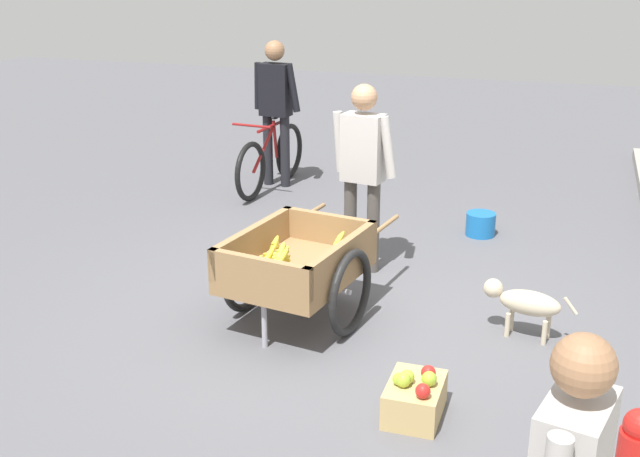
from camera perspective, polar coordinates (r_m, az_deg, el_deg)
The scene contains 8 objects.
ground_plane at distance 5.98m, azimuth 1.10°, elevation -6.87°, with size 24.00×24.00×0.00m, color #56565B.
fruit_cart at distance 5.85m, azimuth -1.68°, elevation -2.79°, with size 1.75×1.05×0.72m.
vendor_person at distance 6.66m, azimuth 3.10°, elevation 4.81°, with size 0.25×0.57×1.61m.
bicycle at distance 9.18m, azimuth -3.55°, elevation 5.00°, with size 1.66×0.46×0.85m.
cyclist_person at distance 9.17m, azimuth -3.20°, elevation 9.19°, with size 0.23×0.57×1.67m.
dog at distance 5.87m, azimuth 14.43°, elevation -5.12°, with size 0.25×0.67×0.40m.
plastic_bucket at distance 7.88m, azimuth 11.44°, elevation 0.31°, with size 0.28×0.28×0.22m, color #1966B2.
apple_crate at distance 4.87m, azimuth 6.83°, elevation -11.90°, with size 0.44×0.32×0.31m.
Camera 1 is at (5.12, 1.55, 2.67)m, focal length 44.66 mm.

